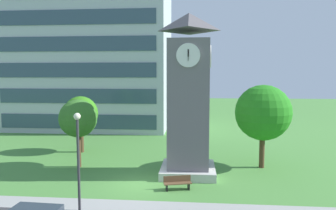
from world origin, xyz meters
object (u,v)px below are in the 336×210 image
(park_bench, at_px, (178,183))
(tree_streetside, at_px, (263,113))
(clock_tower, at_px, (188,103))
(street_lamp, at_px, (78,152))
(tree_near_tower, at_px, (81,114))
(tree_by_building, at_px, (78,119))

(park_bench, height_order, tree_streetside, tree_streetside)
(tree_streetside, bearing_deg, clock_tower, -159.92)
(street_lamp, bearing_deg, tree_near_tower, 110.06)
(park_bench, relative_size, street_lamp, 0.34)
(street_lamp, height_order, tree_near_tower, street_lamp)
(street_lamp, xyz_separation_m, tree_by_building, (-3.24, 8.45, 0.52))
(tree_near_tower, bearing_deg, tree_streetside, -12.60)
(clock_tower, height_order, tree_by_building, clock_tower)
(park_bench, height_order, tree_by_building, tree_by_building)
(park_bench, distance_m, street_lamp, 7.09)
(tree_streetside, relative_size, tree_by_building, 1.21)
(tree_streetside, xyz_separation_m, tree_by_building, (-14.65, -1.12, -0.49))
(park_bench, bearing_deg, street_lamp, -140.29)
(clock_tower, bearing_deg, tree_by_building, 173.40)
(street_lamp, xyz_separation_m, tree_near_tower, (-4.82, 13.19, 0.31))
(tree_near_tower, bearing_deg, park_bench, -42.87)
(tree_near_tower, relative_size, tree_streetside, 0.81)
(clock_tower, bearing_deg, tree_streetside, 20.08)
(street_lamp, bearing_deg, park_bench, 39.71)
(tree_streetside, bearing_deg, tree_by_building, -175.63)
(tree_near_tower, height_order, tree_streetside, tree_streetside)
(park_bench, bearing_deg, tree_streetside, 40.17)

